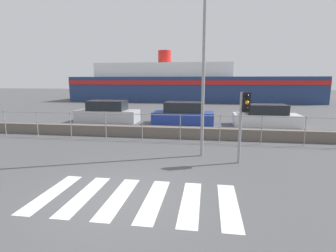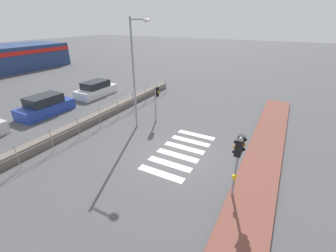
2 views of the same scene
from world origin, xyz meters
name	(u,v)px [view 1 (image 1 of 2)]	position (x,y,z in m)	size (l,w,h in m)	color
ground_plane	(117,197)	(0.00, 0.00, 0.00)	(160.00, 160.00, 0.00)	#4C4C4F
crosswalk	(136,199)	(0.49, 0.00, 0.00)	(4.95, 2.40, 0.01)	silver
seawall	(164,132)	(0.00, 7.16, 0.27)	(22.69, 0.55, 0.55)	#6B6056
harbor_fence	(161,123)	(0.00, 6.28, 0.87)	(20.46, 0.04, 1.34)	gray
traffic_light_far	(244,112)	(3.44, 3.31, 1.84)	(0.34, 0.32, 2.50)	gray
streetlamp	(204,44)	(2.01, 3.81, 4.17)	(0.32, 1.35, 6.79)	gray
ferry_boat	(187,85)	(-0.80, 31.37, 2.21)	(32.87, 7.75, 6.98)	navy
parked_car_silver	(108,113)	(-4.76, 11.55, 0.64)	(4.27, 1.73, 1.50)	#BCBCC1
parked_car_blue	(183,114)	(0.58, 11.55, 0.62)	(4.05, 1.85, 1.46)	#233D9E
parked_car_white	(266,117)	(5.92, 11.55, 0.59)	(4.07, 1.76, 1.38)	silver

